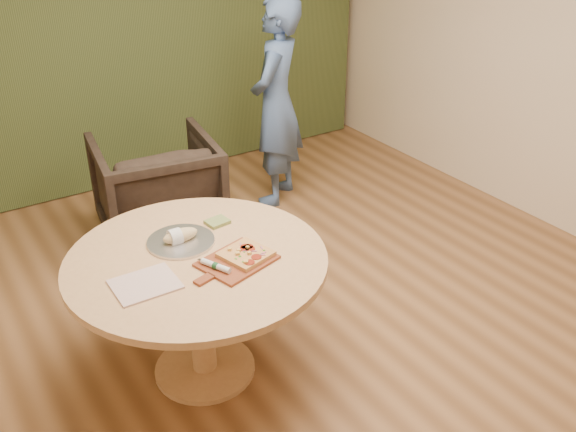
% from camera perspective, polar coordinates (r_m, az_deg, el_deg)
% --- Properties ---
extents(room_shell, '(5.04, 6.04, 2.84)m').
position_cam_1_polar(room_shell, '(3.05, 2.57, 7.62)').
color(room_shell, '#8C5E38').
rests_on(room_shell, ground).
extents(curtain, '(4.80, 0.14, 2.78)m').
position_cam_1_polar(curtain, '(5.58, -15.67, 16.33)').
color(curtain, '#303D1C').
rests_on(curtain, ground).
extents(pedestal_table, '(1.34, 1.34, 0.75)m').
position_cam_1_polar(pedestal_table, '(3.37, -8.00, -5.67)').
color(pedestal_table, tan).
rests_on(pedestal_table, ground).
extents(pizza_paddle, '(0.47, 0.36, 0.01)m').
position_cam_1_polar(pizza_paddle, '(3.22, -4.69, -4.08)').
color(pizza_paddle, brown).
rests_on(pizza_paddle, pedestal_table).
extents(flatbread_pizza, '(0.27, 0.27, 0.04)m').
position_cam_1_polar(flatbread_pizza, '(3.24, -3.77, -3.39)').
color(flatbread_pizza, tan).
rests_on(flatbread_pizza, pizza_paddle).
extents(cutlery_roll, '(0.10, 0.19, 0.03)m').
position_cam_1_polar(cutlery_roll, '(3.16, -6.45, -4.42)').
color(cutlery_roll, silver).
rests_on(cutlery_roll, pizza_paddle).
extents(newspaper, '(0.30, 0.25, 0.01)m').
position_cam_1_polar(newspaper, '(3.13, -12.58, -5.94)').
color(newspaper, white).
rests_on(newspaper, pedestal_table).
extents(serving_tray, '(0.36, 0.36, 0.02)m').
position_cam_1_polar(serving_tray, '(3.43, -9.50, -2.24)').
color(serving_tray, silver).
rests_on(serving_tray, pedestal_table).
extents(bread_roll, '(0.19, 0.09, 0.09)m').
position_cam_1_polar(bread_roll, '(3.41, -9.68, -1.75)').
color(bread_roll, '#CEB47E').
rests_on(bread_roll, serving_tray).
extents(green_packet, '(0.13, 0.11, 0.02)m').
position_cam_1_polar(green_packet, '(3.58, -6.30, -0.52)').
color(green_packet, '#56672E').
rests_on(green_packet, pedestal_table).
extents(armchair, '(0.95, 0.91, 0.87)m').
position_cam_1_polar(armchair, '(4.84, -11.58, 2.84)').
color(armchair, black).
rests_on(armchair, ground).
extents(person_standing, '(0.73, 0.70, 1.67)m').
position_cam_1_polar(person_standing, '(5.18, -1.06, 9.96)').
color(person_standing, '#456193').
rests_on(person_standing, ground).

